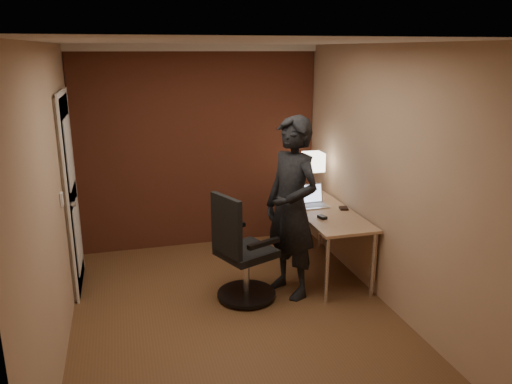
# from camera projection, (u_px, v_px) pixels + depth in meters

# --- Properties ---
(room) EXTENTS (4.00, 4.00, 4.00)m
(room) POSITION_uv_depth(u_px,v_px,m) (181.00, 146.00, 5.73)
(room) COLOR brown
(room) RESTS_ON ground
(desk) EXTENTS (0.60, 1.50, 0.73)m
(desk) POSITION_uv_depth(u_px,v_px,m) (330.00, 221.00, 5.56)
(desk) COLOR tan
(desk) RESTS_ON ground
(desk_lamp) EXTENTS (0.22, 0.22, 0.54)m
(desk_lamp) POSITION_uv_depth(u_px,v_px,m) (313.00, 162.00, 5.94)
(desk_lamp) COLOR silver
(desk_lamp) RESTS_ON desk
(laptop) EXTENTS (0.34, 0.27, 0.23)m
(laptop) POSITION_uv_depth(u_px,v_px,m) (311.00, 200.00, 5.67)
(laptop) COLOR silver
(laptop) RESTS_ON desk
(mouse) EXTENTS (0.09, 0.11, 0.03)m
(mouse) POSITION_uv_depth(u_px,v_px,m) (322.00, 217.00, 5.24)
(mouse) COLOR black
(mouse) RESTS_ON desk
(wallet) EXTENTS (0.11, 0.13, 0.02)m
(wallet) POSITION_uv_depth(u_px,v_px,m) (344.00, 208.00, 5.54)
(wallet) COLOR black
(wallet) RESTS_ON desk
(office_chair) EXTENTS (0.65, 0.70, 1.10)m
(office_chair) POSITION_uv_depth(u_px,v_px,m) (241.00, 255.00, 4.92)
(office_chair) COLOR black
(office_chair) RESTS_ON ground
(person) EXTENTS (0.66, 0.79, 1.84)m
(person) POSITION_uv_depth(u_px,v_px,m) (292.00, 208.00, 4.96)
(person) COLOR black
(person) RESTS_ON ground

